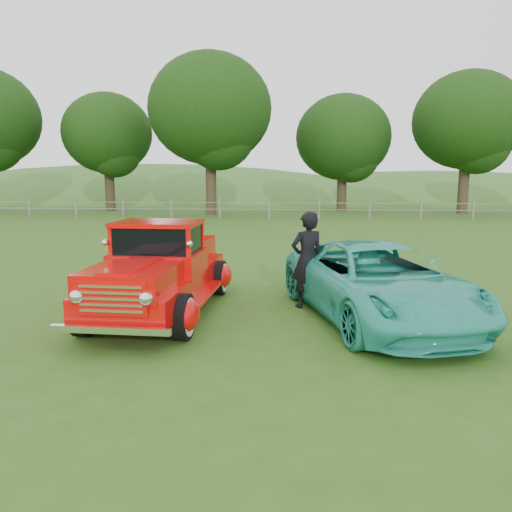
# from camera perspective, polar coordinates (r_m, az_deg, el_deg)

# --- Properties ---
(ground) EXTENTS (140.00, 140.00, 0.00)m
(ground) POSITION_cam_1_polar(r_m,az_deg,el_deg) (8.63, -5.11, -8.53)
(ground) COLOR #2B5215
(ground) RESTS_ON ground
(distant_hills) EXTENTS (116.00, 60.00, 18.00)m
(distant_hills) POSITION_cam_1_polar(r_m,az_deg,el_deg) (68.17, -0.53, 3.26)
(distant_hills) COLOR #336425
(distant_hills) RESTS_ON ground
(fence_line) EXTENTS (48.00, 0.12, 1.20)m
(fence_line) POSITION_cam_1_polar(r_m,az_deg,el_deg) (30.21, 1.51, 5.44)
(fence_line) COLOR #6D675C
(fence_line) RESTS_ON ground
(tree_mid_west) EXTENTS (6.40, 6.40, 8.46)m
(tree_mid_west) POSITION_cam_1_polar(r_m,az_deg,el_deg) (38.60, -16.63, 13.26)
(tree_mid_west) COLOR #2F2417
(tree_mid_west) RESTS_ON ground
(tree_near_west) EXTENTS (8.00, 8.00, 10.42)m
(tree_near_west) POSITION_cam_1_polar(r_m,az_deg,el_deg) (33.79, -5.28, 16.34)
(tree_near_west) COLOR #2F2417
(tree_near_west) RESTS_ON ground
(tree_near_east) EXTENTS (6.80, 6.80, 8.33)m
(tree_near_east) POSITION_cam_1_polar(r_m,az_deg,el_deg) (37.38, 9.93, 13.18)
(tree_near_east) COLOR #2F2417
(tree_near_east) RESTS_ON ground
(tree_mid_east) EXTENTS (7.20, 7.20, 9.44)m
(tree_mid_east) POSITION_cam_1_polar(r_m,az_deg,el_deg) (37.16, 23.05, 14.05)
(tree_mid_east) COLOR #2F2417
(tree_mid_east) RESTS_ON ground
(red_pickup) EXTENTS (2.39, 5.06, 1.78)m
(red_pickup) POSITION_cam_1_polar(r_m,az_deg,el_deg) (9.69, -10.87, -1.83)
(red_pickup) COLOR black
(red_pickup) RESTS_ON ground
(teal_sedan) EXTENTS (3.61, 5.47, 1.40)m
(teal_sedan) POSITION_cam_1_polar(r_m,az_deg,el_deg) (9.34, 13.75, -2.95)
(teal_sedan) COLOR teal
(teal_sedan) RESTS_ON ground
(man) EXTENTS (0.83, 0.73, 1.92)m
(man) POSITION_cam_1_polar(r_m,az_deg,el_deg) (9.96, 5.86, -0.44)
(man) COLOR black
(man) RESTS_ON ground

